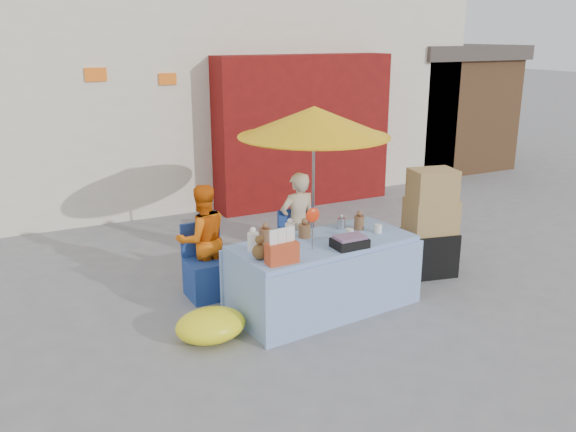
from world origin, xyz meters
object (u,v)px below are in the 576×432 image
chair_left (208,275)px  vendor_orange (203,239)px  vendor_beige (298,224)px  umbrella (314,122)px  chair_right (303,258)px  market_table (323,274)px  box_stack (430,226)px

chair_left → vendor_orange: 0.42m
chair_left → vendor_beige: (1.25, 0.13, 0.41)m
umbrella → vendor_orange: bearing=-174.5°
chair_right → vendor_beige: vendor_beige is taller
chair_right → chair_left: bearing=179.3°
vendor_orange → vendor_beige: (1.25, 0.00, 0.01)m
chair_left → vendor_beige: 1.32m
market_table → chair_right: (0.23, 0.89, -0.15)m
box_stack → chair_left: bearing=167.3°
chair_right → vendor_orange: (-1.25, 0.13, 0.40)m
vendor_beige → umbrella: 1.28m
chair_left → umbrella: umbrella is taller
chair_left → vendor_beige: bearing=5.4°
vendor_beige → vendor_orange: bearing=-0.7°
umbrella → chair_right: bearing=-136.6°
vendor_beige → box_stack: 1.65m
vendor_orange → box_stack: box_stack is taller
vendor_orange → vendor_beige: size_ratio=0.99×
chair_right → vendor_orange: bearing=173.2°
box_stack → vendor_orange: bearing=164.7°
chair_left → market_table: bearing=-41.8°
market_table → chair_right: 0.93m
chair_left → vendor_orange: (0.00, 0.13, 0.40)m
chair_right → market_table: bearing=-105.5°
market_table → vendor_orange: bearing=128.9°
umbrella → vendor_beige: bearing=-153.4°
vendor_beige → umbrella: bearing=-154.1°
vendor_orange → box_stack: 2.83m
chair_right → box_stack: 1.64m
umbrella → box_stack: umbrella is taller
vendor_orange → umbrella: umbrella is taller
market_table → chair_right: bearing=69.3°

